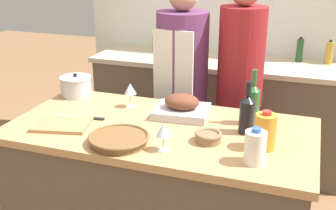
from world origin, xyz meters
The scene contains 20 objects.
kitchen_island centered at (0.00, 0.00, 0.46)m, with size 1.60×0.80×0.92m.
back_counter centered at (0.00, 1.46, 0.46)m, with size 2.16×0.60×0.92m.
back_wall centered at (0.00, 1.81, 1.27)m, with size 2.66×0.10×2.55m.
roasting_pan centered at (0.06, 0.19, 0.97)m, with size 0.32×0.28×0.13m.
wicker_basket centered at (-0.12, -0.25, 0.94)m, with size 0.30×0.30×0.04m.
cutting_board centered at (-0.50, -0.16, 0.93)m, with size 0.33×0.27×0.02m.
stock_pot centered at (-0.68, 0.29, 0.98)m, with size 0.20×0.20×0.15m.
mixing_bowl centered at (0.28, -0.10, 0.95)m, with size 0.13×0.13×0.05m.
juice_jug centered at (0.55, -0.08, 1.00)m, with size 0.10×0.10×0.19m.
milk_jug centered at (0.52, -0.24, 0.99)m, with size 0.10×0.10×0.17m.
wine_bottle_green centered at (0.44, 0.07, 1.02)m, with size 0.08×0.08×0.27m.
wine_bottle_dark centered at (0.44, 0.20, 1.04)m, with size 0.07×0.07×0.30m.
wine_glass_left centered at (0.11, -0.25, 1.02)m, with size 0.07×0.07×0.14m.
wine_glass_right centered at (-0.27, 0.22, 1.03)m, with size 0.07×0.07×0.15m.
knife_chef centered at (-0.46, -0.03, 0.92)m, with size 0.29×0.07×0.01m.
condiment_bottle_tall centered at (-0.64, 1.61, 0.99)m, with size 0.06×0.06×0.14m.
condiment_bottle_short centered at (0.84, 1.62, 1.01)m, with size 0.06×0.06×0.20m.
condiment_bottle_extra centered at (0.62, 1.62, 1.02)m, with size 0.05×0.05×0.20m.
person_cook_aproned centered at (-0.12, 0.75, 0.88)m, with size 0.35×0.36×1.60m.
person_cook_guest centered at (0.27, 0.81, 0.92)m, with size 0.31×0.31×1.65m.
Camera 1 is at (0.71, -1.91, 1.81)m, focal length 45.00 mm.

